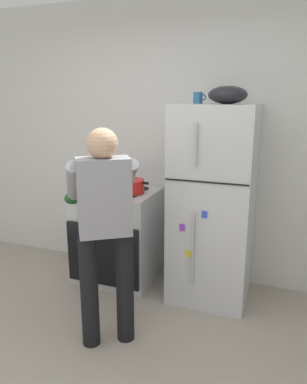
% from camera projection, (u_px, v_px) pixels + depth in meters
% --- Properties ---
extents(kitchen_wall_back, '(6.00, 0.10, 2.70)m').
position_uv_depth(kitchen_wall_back, '(180.00, 143.00, 3.66)').
color(kitchen_wall_back, silver).
rests_on(kitchen_wall_back, ground).
extents(refrigerator, '(0.68, 0.72, 1.74)m').
position_uv_depth(refrigerator, '(213.00, 205.00, 3.29)').
color(refrigerator, silver).
rests_on(refrigerator, ground).
extents(stove_range, '(0.76, 0.67, 0.92)m').
position_uv_depth(stove_range, '(118.00, 235.00, 3.70)').
color(stove_range, silver).
rests_on(stove_range, ground).
extents(person_cook, '(0.70, 0.76, 1.60)m').
position_uv_depth(person_cook, '(104.00, 218.00, 2.62)').
color(person_cook, black).
rests_on(person_cook, ground).
extents(red_pot, '(0.37, 0.27, 0.12)m').
position_uv_depth(red_pot, '(130.00, 186.00, 3.48)').
color(red_pot, red).
rests_on(red_pot, stove_range).
extents(coffee_mug, '(0.11, 0.08, 0.10)m').
position_uv_depth(coffee_mug, '(198.00, 98.00, 3.16)').
color(coffee_mug, '#2D6093').
rests_on(coffee_mug, refrigerator).
extents(pepper_mill, '(0.05, 0.05, 0.15)m').
position_uv_depth(pepper_mill, '(99.00, 176.00, 3.86)').
color(pepper_mill, brown).
rests_on(pepper_mill, stove_range).
extents(mixing_bowl, '(0.32, 0.32, 0.14)m').
position_uv_depth(mixing_bowl, '(228.00, 95.00, 3.02)').
color(mixing_bowl, black).
rests_on(mixing_bowl, refrigerator).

